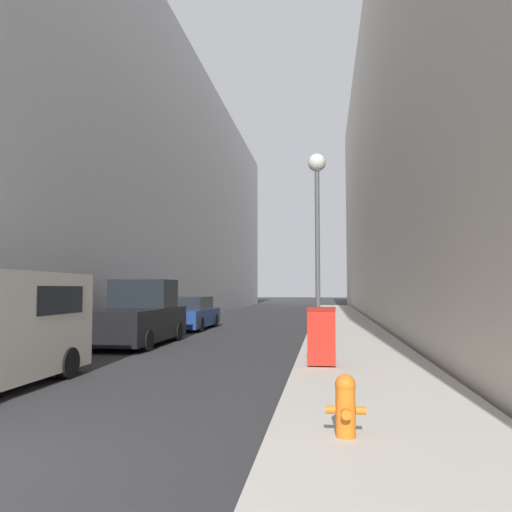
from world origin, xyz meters
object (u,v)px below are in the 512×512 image
at_px(fire_hydrant, 345,404).
at_px(trash_bin, 321,336).
at_px(lamppost, 317,212).
at_px(parked_sedan_near, 191,314).
at_px(pickup_truck, 136,318).

height_order(fire_hydrant, trash_bin, trash_bin).
distance_m(lamppost, parked_sedan_near, 10.80).
distance_m(fire_hydrant, parked_sedan_near, 17.43).
relative_size(trash_bin, pickup_truck, 0.26).
xyz_separation_m(trash_bin, parked_sedan_near, (-6.01, 10.85, -0.11)).
distance_m(trash_bin, pickup_truck, 7.67).
distance_m(trash_bin, lamppost, 4.00).
relative_size(fire_hydrant, pickup_truck, 0.15).
bearing_deg(lamppost, fire_hydrant, -86.88).
relative_size(lamppost, pickup_truck, 1.11).
height_order(trash_bin, pickup_truck, pickup_truck).
distance_m(fire_hydrant, trash_bin, 5.41).
height_order(trash_bin, lamppost, lamppost).
height_order(fire_hydrant, parked_sedan_near, parked_sedan_near).
xyz_separation_m(trash_bin, pickup_truck, (-6.15, 4.57, 0.09)).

